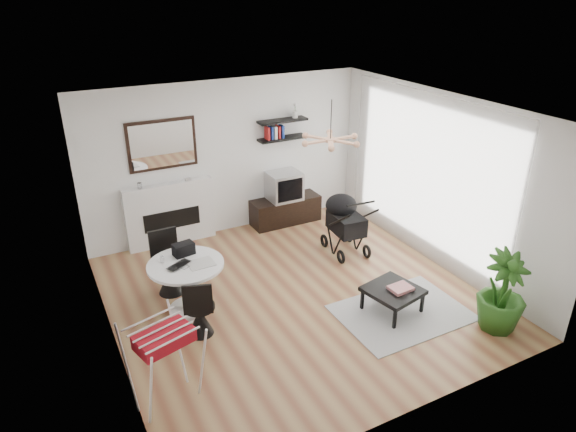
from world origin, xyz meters
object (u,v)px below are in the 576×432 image
tv_console (285,210)px  drying_rack (165,364)px  coffee_table (393,291)px  fireplace (170,207)px  stroller (344,225)px  crt_tv (284,186)px  dining_table (187,280)px  potted_plant (502,292)px

tv_console → drying_rack: bearing=-132.9°
drying_rack → coffee_table: (3.18, 0.23, -0.20)m
fireplace → stroller: 2.95m
crt_tv → dining_table: size_ratio=0.58×
fireplace → tv_console: (2.11, -0.16, -0.44)m
fireplace → tv_console: 2.17m
tv_console → dining_table: bearing=-142.4°
tv_console → fireplace: bearing=175.7°
dining_table → fireplace: bearing=80.0°
fireplace → dining_table: (-0.36, -2.07, -0.19)m
tv_console → stroller: stroller is taller
drying_rack → coffee_table: size_ratio=1.24×
drying_rack → dining_table: bearing=49.0°
tv_console → potted_plant: bearing=-76.8°
crt_tv → dining_table: crt_tv is taller
fireplace → potted_plant: size_ratio=1.98×
tv_console → potted_plant: size_ratio=1.19×
drying_rack → coffee_table: 3.19m
crt_tv → fireplace: bearing=175.5°
fireplace → coffee_table: fireplace is taller
dining_table → coffee_table: dining_table is taller
dining_table → coffee_table: 2.79m
drying_rack → potted_plant: size_ratio=0.90×
potted_plant → crt_tv: bearing=103.6°
stroller → potted_plant: (0.60, -2.72, 0.09)m
stroller → coffee_table: bearing=-97.1°
fireplace → tv_console: fireplace is taller
tv_console → dining_table: size_ratio=1.28×
crt_tv → drying_rack: bearing=-132.6°
dining_table → potted_plant: 4.11m
coffee_table → dining_table: bearing=152.2°
coffee_table → tv_console: bearing=89.7°
fireplace → tv_console: size_ratio=1.67×
tv_console → crt_tv: (-0.03, -0.00, 0.50)m
crt_tv → dining_table: (-2.45, -1.91, -0.25)m
tv_console → drying_rack: 4.70m
tv_console → stroller: size_ratio=1.21×
dining_table → stroller: bearing=9.8°
dining_table → coffee_table: size_ratio=1.28×
fireplace → potted_plant: 5.29m
crt_tv → potted_plant: (1.00, -4.14, -0.20)m
crt_tv → drying_rack: crt_tv is taller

